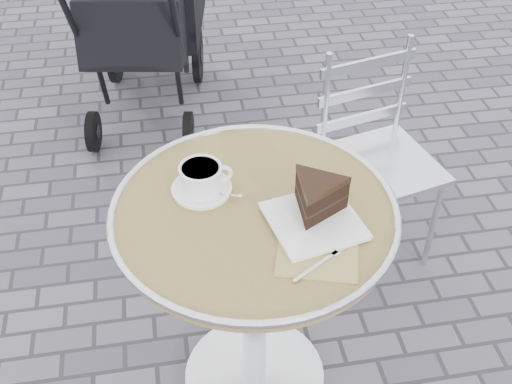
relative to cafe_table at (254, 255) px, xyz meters
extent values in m
plane|color=slate|center=(0.00, 0.00, -0.57)|extent=(80.00, 80.00, 0.00)
cylinder|color=silver|center=(0.00, 0.00, -0.55)|extent=(0.44, 0.44, 0.03)
cylinder|color=silver|center=(0.00, 0.00, -0.20)|extent=(0.07, 0.07, 0.67)
cylinder|color=tan|center=(0.00, 0.00, 0.15)|extent=(0.70, 0.70, 0.03)
torus|color=silver|center=(0.00, 0.00, 0.16)|extent=(0.72, 0.72, 0.02)
cylinder|color=white|center=(-0.12, 0.09, 0.17)|extent=(0.15, 0.15, 0.01)
cylinder|color=white|center=(-0.12, 0.09, 0.21)|extent=(0.11, 0.11, 0.07)
torus|color=white|center=(-0.06, 0.10, 0.21)|extent=(0.05, 0.02, 0.05)
cylinder|color=beige|center=(-0.12, 0.09, 0.24)|extent=(0.09, 0.09, 0.01)
cube|color=#A28759|center=(0.12, -0.16, 0.16)|extent=(0.23, 0.23, 0.00)
cube|color=white|center=(0.13, -0.08, 0.17)|extent=(0.24, 0.24, 0.01)
cylinder|color=silver|center=(0.42, 0.31, -0.36)|extent=(0.02, 0.02, 0.41)
cylinder|color=silver|center=(0.71, 0.38, -0.36)|extent=(0.02, 0.02, 0.41)
cylinder|color=silver|center=(0.35, 0.61, -0.36)|extent=(0.02, 0.02, 0.41)
cylinder|color=silver|center=(0.64, 0.68, -0.36)|extent=(0.02, 0.02, 0.41)
cube|color=silver|center=(0.53, 0.50, -0.15)|extent=(0.43, 0.43, 0.02)
cube|color=black|center=(-0.25, 1.60, -0.07)|extent=(0.55, 0.75, 0.42)
cylinder|color=black|center=(-0.52, 1.34, -0.47)|extent=(0.07, 0.19, 0.19)
cylinder|color=black|center=(-0.09, 1.26, -0.47)|extent=(0.07, 0.19, 0.19)
cylinder|color=black|center=(-0.41, 1.95, -0.42)|extent=(0.09, 0.29, 0.29)
cylinder|color=black|center=(0.01, 1.87, -0.42)|extent=(0.09, 0.29, 0.29)
camera|label=1|loc=(-0.19, -1.15, 1.22)|focal=45.00mm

